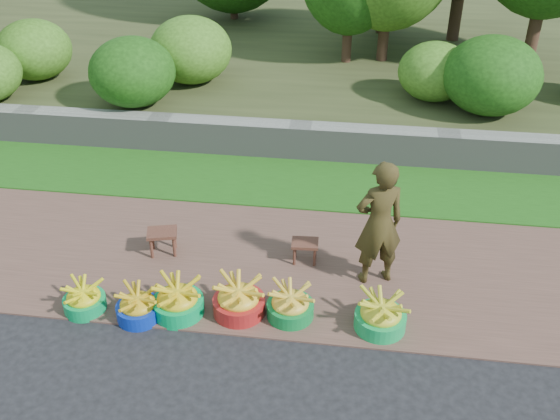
# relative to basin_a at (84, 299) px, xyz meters

# --- Properties ---
(ground_plane) EXTENTS (120.00, 120.00, 0.00)m
(ground_plane) POSITION_rel_basin_a_xyz_m (1.90, -0.19, -0.15)
(ground_plane) COLOR black
(ground_plane) RESTS_ON ground
(dirt_shoulder) EXTENTS (80.00, 2.50, 0.02)m
(dirt_shoulder) POSITION_rel_basin_a_xyz_m (1.90, 1.06, -0.14)
(dirt_shoulder) COLOR brown
(dirt_shoulder) RESTS_ON ground
(grass_verge) EXTENTS (80.00, 1.50, 0.04)m
(grass_verge) POSITION_rel_basin_a_xyz_m (1.90, 3.06, -0.13)
(grass_verge) COLOR #205C15
(grass_verge) RESTS_ON ground
(retaining_wall) EXTENTS (80.00, 0.35, 0.55)m
(retaining_wall) POSITION_rel_basin_a_xyz_m (1.90, 3.91, 0.12)
(retaining_wall) COLOR gray
(retaining_wall) RESTS_ON ground
(earth_bank) EXTENTS (80.00, 10.00, 0.50)m
(earth_bank) POSITION_rel_basin_a_xyz_m (1.90, 8.81, 0.10)
(earth_bank) COLOR #3B4221
(earth_bank) RESTS_ON ground
(basin_a) EXTENTS (0.45, 0.45, 0.34)m
(basin_a) POSITION_rel_basin_a_xyz_m (0.00, 0.00, 0.00)
(basin_a) COLOR #06974B
(basin_a) RESTS_ON ground
(basin_b) EXTENTS (0.47, 0.47, 0.35)m
(basin_b) POSITION_rel_basin_a_xyz_m (0.62, -0.04, 0.01)
(basin_b) COLOR #092AA5
(basin_b) RESTS_ON ground
(basin_c) EXTENTS (0.55, 0.55, 0.41)m
(basin_c) POSITION_rel_basin_a_xyz_m (1.02, 0.07, 0.03)
(basin_c) COLOR #009E4D
(basin_c) RESTS_ON ground
(basin_d) EXTENTS (0.56, 0.56, 0.42)m
(basin_d) POSITION_rel_basin_a_xyz_m (1.66, 0.16, 0.04)
(basin_d) COLOR #A31B1A
(basin_d) RESTS_ON ground
(basin_e) EXTENTS (0.50, 0.50, 0.37)m
(basin_e) POSITION_rel_basin_a_xyz_m (2.20, 0.18, 0.02)
(basin_e) COLOR #0B7731
(basin_e) RESTS_ON ground
(basin_f) EXTENTS (0.53, 0.53, 0.40)m
(basin_f) POSITION_rel_basin_a_xyz_m (3.14, 0.13, 0.03)
(basin_f) COLOR #119E4A
(basin_f) RESTS_ON ground
(stool_left) EXTENTS (0.41, 0.35, 0.31)m
(stool_left) POSITION_rel_basin_a_xyz_m (0.54, 1.11, 0.12)
(stool_left) COLOR #502B20
(stool_left) RESTS_ON dirt_shoulder
(stool_right) EXTENTS (0.33, 0.26, 0.28)m
(stool_right) POSITION_rel_basin_a_xyz_m (2.26, 1.17, 0.09)
(stool_right) COLOR #502B20
(stool_right) RESTS_ON dirt_shoulder
(vendor_woman) EXTENTS (0.64, 0.53, 1.51)m
(vendor_woman) POSITION_rel_basin_a_xyz_m (3.08, 0.94, 0.62)
(vendor_woman) COLOR black
(vendor_woman) RESTS_ON dirt_shoulder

